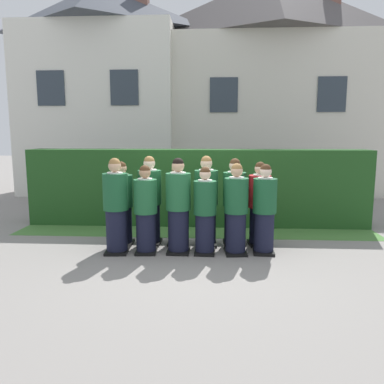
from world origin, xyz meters
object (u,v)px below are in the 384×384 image
at_px(student_front_row_5, 264,211).
at_px(student_in_red_blazer, 259,206).
at_px(student_front_row_2, 178,208).
at_px(student_rear_row_1, 150,203).
at_px(student_front_row_3, 205,213).
at_px(student_rear_row_4, 234,204).
at_px(student_front_row_1, 146,212).
at_px(student_front_row_4, 236,211).
at_px(student_rear_row_0, 122,206).
at_px(student_rear_row_3, 206,203).
at_px(student_front_row_0, 116,208).
at_px(student_rear_row_2, 177,206).

bearing_deg(student_front_row_5, student_in_red_blazer, 94.12).
distance_m(student_front_row_2, student_front_row_5, 1.51).
xyz_separation_m(student_front_row_5, student_rear_row_1, (-2.09, 0.44, 0.05)).
distance_m(student_front_row_3, student_rear_row_4, 0.79).
distance_m(student_front_row_5, student_rear_row_1, 2.14).
relative_size(student_front_row_5, student_rear_row_4, 0.96).
height_order(student_front_row_1, student_front_row_2, student_front_row_2).
bearing_deg(student_front_row_4, student_rear_row_1, 162.49).
distance_m(student_rear_row_0, student_rear_row_3, 1.58).
height_order(student_front_row_2, student_front_row_4, student_front_row_2).
bearing_deg(student_rear_row_0, student_front_row_0, -88.69).
relative_size(student_front_row_2, student_rear_row_4, 1.02).
bearing_deg(student_in_red_blazer, student_front_row_3, -150.48).
height_order(student_front_row_3, student_rear_row_3, student_rear_row_3).
height_order(student_front_row_1, student_front_row_4, student_front_row_4).
height_order(student_front_row_3, student_rear_row_1, student_rear_row_1).
bearing_deg(student_front_row_5, student_rear_row_0, 172.03).
height_order(student_rear_row_0, student_rear_row_4, student_rear_row_4).
distance_m(student_front_row_4, student_rear_row_3, 0.73).
relative_size(student_front_row_0, student_rear_row_1, 1.00).
bearing_deg(student_front_row_4, student_rear_row_0, 168.59).
bearing_deg(student_front_row_3, student_rear_row_1, 153.61).
distance_m(student_front_row_4, student_rear_row_1, 1.67).
height_order(student_front_row_5, student_rear_row_0, student_rear_row_0).
bearing_deg(student_front_row_0, student_front_row_1, 1.58).
xyz_separation_m(student_rear_row_1, student_rear_row_4, (1.59, 0.06, -0.02)).
bearing_deg(student_front_row_1, student_front_row_2, 6.30).
height_order(student_front_row_1, student_rear_row_3, student_rear_row_3).
bearing_deg(student_rear_row_1, student_in_red_blazer, 1.22).
bearing_deg(student_front_row_2, student_in_red_blazer, 19.94).
height_order(student_front_row_3, student_rear_row_2, student_rear_row_2).
relative_size(student_front_row_4, student_rear_row_1, 0.95).
xyz_separation_m(student_front_row_5, student_rear_row_3, (-1.03, 0.44, 0.06)).
height_order(student_front_row_2, student_rear_row_4, student_front_row_2).
bearing_deg(student_front_row_4, student_in_red_blazer, 49.82).
bearing_deg(student_rear_row_0, student_front_row_1, -41.79).
relative_size(student_front_row_0, student_front_row_3, 1.10).
height_order(student_rear_row_2, student_in_red_blazer, student_in_red_blazer).
height_order(student_front_row_3, student_front_row_4, student_front_row_4).
bearing_deg(student_rear_row_0, student_front_row_3, -15.87).
relative_size(student_front_row_5, student_rear_row_2, 1.01).
bearing_deg(student_rear_row_1, student_front_row_3, -26.39).
bearing_deg(student_front_row_3, student_rear_row_4, 47.27).
bearing_deg(student_front_row_5, student_front_row_4, -173.01).
bearing_deg(student_front_row_2, student_rear_row_4, 28.53).
relative_size(student_front_row_5, student_rear_row_0, 1.00).
height_order(student_rear_row_0, student_rear_row_1, student_rear_row_1).
xyz_separation_m(student_front_row_0, student_front_row_5, (2.59, 0.12, -0.05)).
bearing_deg(student_front_row_1, student_rear_row_4, 21.15).
bearing_deg(student_rear_row_0, student_rear_row_2, 4.30).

